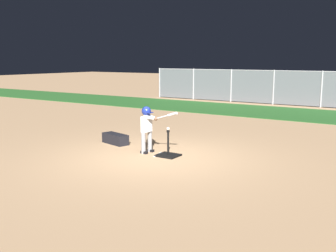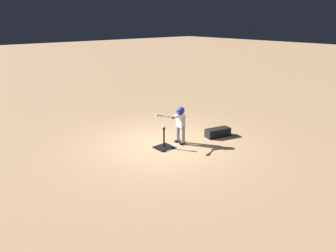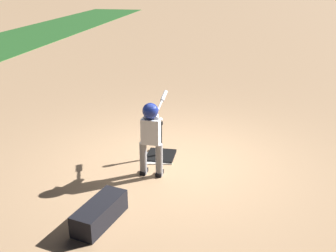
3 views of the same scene
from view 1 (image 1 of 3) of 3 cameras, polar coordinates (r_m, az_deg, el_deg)
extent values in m
plane|color=tan|center=(9.42, -1.86, -4.58)|extent=(90.00, 90.00, 0.00)
cube|color=#286026|center=(17.81, 15.56, 1.90)|extent=(56.00, 4.15, 0.02)
cylinder|color=#9E9EA3|center=(24.02, -1.22, 6.30)|extent=(0.08, 0.08, 1.77)
cylinder|color=#9E9EA3|center=(22.79, 3.70, 6.09)|extent=(0.08, 0.08, 1.77)
cylinder|color=#9E9EA3|center=(21.75, 9.14, 5.81)|extent=(0.08, 0.08, 1.77)
cylinder|color=#9E9EA3|center=(20.92, 15.06, 5.45)|extent=(0.08, 0.08, 1.77)
cylinder|color=#9E9EA3|center=(20.33, 21.38, 5.00)|extent=(0.08, 0.08, 1.77)
cube|color=#565B60|center=(20.59, 18.18, 5.24)|extent=(16.43, 0.02, 1.70)
cylinder|color=#9E9EA3|center=(20.55, 18.30, 7.58)|extent=(16.43, 0.04, 0.04)
cube|color=white|center=(9.59, -0.37, -4.25)|extent=(0.51, 0.51, 0.02)
cube|color=black|center=(9.53, 0.02, -4.28)|extent=(0.52, 0.46, 0.04)
cylinder|color=black|center=(9.47, 0.02, -2.55)|extent=(0.05, 0.05, 0.55)
cylinder|color=black|center=(9.41, 0.02, -0.77)|extent=(0.08, 0.08, 0.05)
cylinder|color=gray|center=(9.95, -2.65, -2.24)|extent=(0.12, 0.12, 0.53)
cube|color=black|center=(9.99, -2.55, -3.57)|extent=(0.19, 0.10, 0.06)
cylinder|color=gray|center=(9.76, -3.59, -2.49)|extent=(0.12, 0.12, 0.53)
cube|color=black|center=(9.80, -3.49, -3.85)|extent=(0.19, 0.10, 0.06)
cube|color=silver|center=(9.77, -3.14, 0.29)|extent=(0.17, 0.29, 0.39)
sphere|color=brown|center=(9.72, -3.16, 2.09)|extent=(0.20, 0.20, 0.20)
sphere|color=navy|center=(9.72, -3.16, 2.17)|extent=(0.24, 0.24, 0.24)
cube|color=navy|center=(9.66, -2.71, 1.95)|extent=(0.13, 0.18, 0.01)
cylinder|color=silver|center=(9.68, -2.31, 1.28)|extent=(0.32, 0.19, 0.11)
cylinder|color=silver|center=(9.61, -2.65, 1.22)|extent=(0.33, 0.15, 0.11)
sphere|color=brown|center=(9.56, -1.79, 1.07)|extent=(0.10, 0.10, 0.10)
cylinder|color=silver|center=(9.36, -0.32, 1.46)|extent=(0.62, 0.07, 0.22)
cylinder|color=silver|center=(9.24, 0.65, 1.72)|extent=(0.28, 0.08, 0.14)
cylinder|color=black|center=(9.57, -1.88, 1.04)|extent=(0.03, 0.05, 0.05)
sphere|color=white|center=(9.40, 0.02, -0.39)|extent=(0.07, 0.07, 0.07)
cube|color=#93969E|center=(25.24, 3.83, 5.10)|extent=(3.78, 0.72, 0.04)
cube|color=#93969E|center=(25.44, 4.13, 4.56)|extent=(3.79, 0.77, 0.04)
cube|color=#93969E|center=(24.78, 3.07, 5.70)|extent=(3.78, 0.72, 0.04)
cube|color=#93969E|center=(24.97, 3.37, 5.15)|extent=(3.79, 0.77, 0.04)
cube|color=#93969E|center=(24.32, 2.27, 6.32)|extent=(3.78, 0.72, 0.04)
cube|color=#93969E|center=(24.51, 2.59, 5.75)|extent=(3.79, 0.77, 0.04)
cylinder|color=#93969E|center=(24.45, 7.43, 4.57)|extent=(0.06, 0.06, 0.31)
cylinder|color=#93969E|center=(23.32, 5.65, 5.07)|extent=(0.06, 0.06, 0.90)
cylinder|color=#93969E|center=(23.86, 6.57, 5.54)|extent=(0.23, 1.35, 0.63)
cylinder|color=#93969E|center=(26.50, 1.08, 5.04)|extent=(0.06, 0.06, 0.31)
cylinder|color=#93969E|center=(25.45, -0.83, 5.51)|extent=(0.06, 0.06, 0.90)
cylinder|color=#93969E|center=(25.95, 0.15, 5.94)|extent=(0.23, 1.35, 0.63)
cube|color=#93969E|center=(20.96, 23.25, 5.17)|extent=(3.37, 0.61, 0.04)
cylinder|color=#93969E|center=(23.03, 20.57, 3.74)|extent=(0.06, 0.06, 0.33)
cylinder|color=#93969E|center=(21.48, 19.20, 4.27)|extent=(0.06, 0.06, 0.96)
cylinder|color=#93969E|center=(22.22, 19.96, 4.83)|extent=(0.24, 1.63, 0.67)
cube|color=black|center=(10.97, -7.65, -1.85)|extent=(0.89, 0.52, 0.28)
camera|label=2|loc=(14.87, 37.14, 13.20)|focal=35.00mm
camera|label=3|loc=(12.81, -26.66, 11.43)|focal=42.00mm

